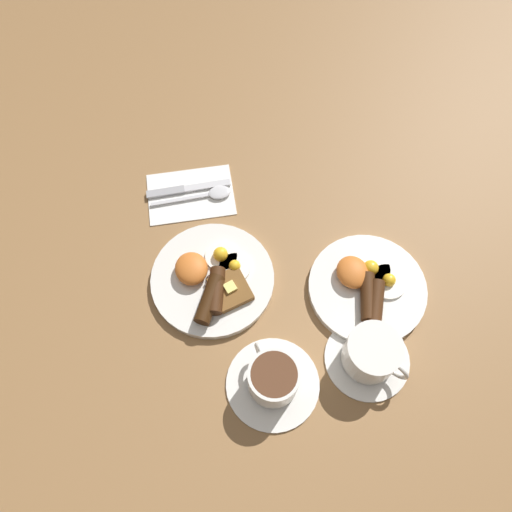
{
  "coord_description": "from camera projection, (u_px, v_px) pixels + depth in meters",
  "views": [
    {
      "loc": [
        0.39,
        -0.02,
        0.87
      ],
      "look_at": [
        -0.02,
        0.09,
        0.03
      ],
      "focal_mm": 35.0,
      "sensor_mm": 36.0,
      "label": 1
    }
  ],
  "objects": [
    {
      "name": "teacup_far",
      "position": [
        371.0,
        354.0,
        0.85
      ],
      "size": [
        0.15,
        0.15,
        0.08
      ],
      "color": "silver",
      "rests_on": "ground_plane"
    },
    {
      "name": "spoon",
      "position": [
        211.0,
        194.0,
        1.03
      ],
      "size": [
        0.04,
        0.17,
        0.01
      ],
      "rotation": [
        0.0,
        0.0,
        1.51
      ],
      "color": "silver",
      "rests_on": "napkin"
    },
    {
      "name": "breakfast_plate_far",
      "position": [
        367.0,
        287.0,
        0.93
      ],
      "size": [
        0.22,
        0.22,
        0.04
      ],
      "color": "silver",
      "rests_on": "ground_plane"
    },
    {
      "name": "breakfast_plate_near",
      "position": [
        212.0,
        279.0,
        0.94
      ],
      "size": [
        0.23,
        0.23,
        0.05
      ],
      "color": "silver",
      "rests_on": "ground_plane"
    },
    {
      "name": "napkin",
      "position": [
        190.0,
        194.0,
        1.03
      ],
      "size": [
        0.14,
        0.19,
        0.01
      ],
      "primitive_type": "cube",
      "rotation": [
        0.0,
        0.0,
        -0.11
      ],
      "color": "white",
      "rests_on": "ground_plane"
    },
    {
      "name": "teacup_near",
      "position": [
        273.0,
        380.0,
        0.84
      ],
      "size": [
        0.16,
        0.16,
        0.08
      ],
      "color": "silver",
      "rests_on": "ground_plane"
    },
    {
      "name": "knife",
      "position": [
        184.0,
        189.0,
        1.03
      ],
      "size": [
        0.03,
        0.18,
        0.01
      ],
      "rotation": [
        0.0,
        0.0,
        1.49
      ],
      "color": "silver",
      "rests_on": "napkin"
    },
    {
      "name": "ground_plane",
      "position": [
        213.0,
        280.0,
        0.95
      ],
      "size": [
        3.0,
        3.0,
        0.0
      ],
      "primitive_type": "plane",
      "color": "olive"
    }
  ]
}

